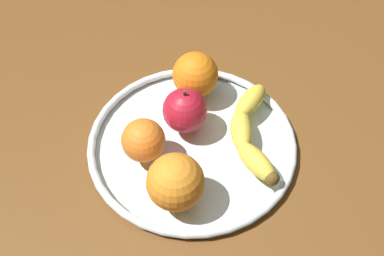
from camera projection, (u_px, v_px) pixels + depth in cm
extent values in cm
cube|color=brown|center=(192.00, 155.00, 78.10)|extent=(123.69, 123.69, 4.00)
cylinder|color=silver|center=(192.00, 146.00, 76.30)|extent=(30.60, 30.60, 0.60)
torus|color=silver|center=(192.00, 143.00, 75.60)|extent=(31.87, 31.87, 1.20)
ellipsoid|color=yellow|center=(250.00, 101.00, 77.96)|extent=(7.14, 8.08, 3.17)
ellipsoid|color=yellow|center=(241.00, 130.00, 74.35)|extent=(8.32, 5.51, 3.17)
ellipsoid|color=yellow|center=(256.00, 162.00, 70.75)|extent=(8.28, 5.11, 3.17)
ellipsoid|color=brown|center=(272.00, 179.00, 68.97)|extent=(2.52, 2.67, 2.22)
sphere|color=#B3192D|center=(183.00, 111.00, 74.33)|extent=(6.81, 6.81, 6.81)
cylinder|color=#593819|center=(183.00, 94.00, 71.51)|extent=(0.44, 0.44, 1.20)
sphere|color=orange|center=(175.00, 182.00, 65.83)|extent=(7.92, 7.92, 7.92)
sphere|color=orange|center=(143.00, 140.00, 71.13)|extent=(6.40, 6.40, 6.40)
sphere|color=orange|center=(195.00, 75.00, 78.66)|extent=(7.36, 7.36, 7.36)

